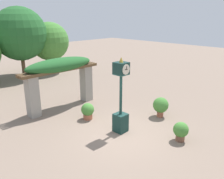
{
  "coord_description": "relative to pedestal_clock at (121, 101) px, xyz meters",
  "views": [
    {
      "loc": [
        -6.52,
        -5.9,
        4.72
      ],
      "look_at": [
        0.17,
        0.69,
        1.74
      ],
      "focal_mm": 38.0,
      "sensor_mm": 36.0,
      "label": 1
    }
  ],
  "objects": [
    {
      "name": "potted_plant_far_left",
      "position": [
        -0.18,
        1.93,
        -0.94
      ],
      "size": [
        0.61,
        0.61,
        0.78
      ],
      "color": "#9E563D",
      "rests_on": "ground"
    },
    {
      "name": "pedestal_clock",
      "position": [
        0.0,
        0.0,
        0.0
      ],
      "size": [
        0.5,
        0.54,
        3.16
      ],
      "color": "#14332D",
      "rests_on": "ground"
    },
    {
      "name": "tree_line",
      "position": [
        -0.02,
        11.68,
        1.55
      ],
      "size": [
        11.47,
        4.12,
        5.34
      ],
      "color": "brown",
      "rests_on": "ground"
    },
    {
      "name": "potted_plant_near_left",
      "position": [
        1.05,
        -2.2,
        -0.93
      ],
      "size": [
        0.59,
        0.59,
        0.77
      ],
      "color": "brown",
      "rests_on": "ground"
    },
    {
      "name": "pergola",
      "position": [
        -0.17,
        4.0,
        0.61
      ],
      "size": [
        4.38,
        1.11,
        2.65
      ],
      "color": "gray",
      "rests_on": "ground"
    },
    {
      "name": "ground_plane",
      "position": [
        -0.17,
        -0.19,
        -1.36
      ],
      "size": [
        60.0,
        60.0,
        0.0
      ],
      "primitive_type": "plane",
      "color": "#7F6B5B"
    },
    {
      "name": "potted_plant_near_right",
      "position": [
        2.45,
        -0.35,
        -0.79
      ],
      "size": [
        0.74,
        0.74,
        0.96
      ],
      "color": "#9E563D",
      "rests_on": "ground"
    }
  ]
}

